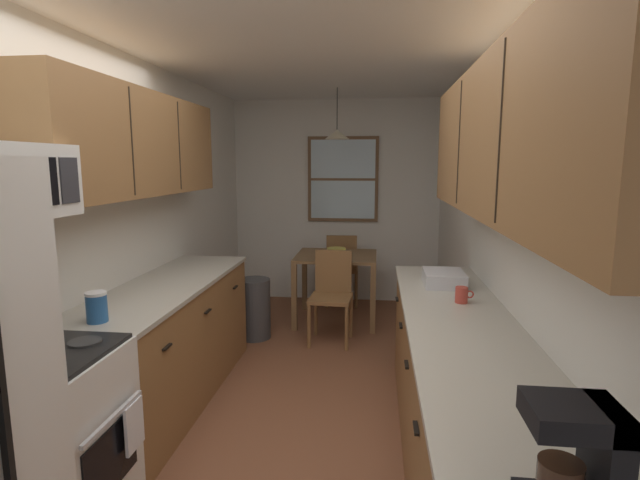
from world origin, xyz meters
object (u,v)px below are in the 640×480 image
dining_table (336,266)px  table_serving_bowl (336,251)px  dining_chair_near (332,292)px  coffee_maker (583,457)px  stove_range (46,444)px  trash_bin (254,309)px  storage_canister (97,307)px  dish_rack (444,278)px  mug_by_coffeemaker (462,295)px  dining_chair_far (342,266)px

dining_table → table_serving_bowl: (-0.01, 0.09, 0.16)m
dining_chair_near → coffee_maker: size_ratio=3.12×
stove_range → trash_bin: size_ratio=1.81×
storage_canister → coffee_maker: size_ratio=0.59×
stove_range → coffee_maker: size_ratio=3.82×
coffee_maker → dish_rack: size_ratio=0.85×
stove_range → storage_canister: stove_range is taller
mug_by_coffeemaker → table_serving_bowl: mug_by_coffeemaker is taller
dining_chair_far → dish_rack: (0.90, -2.41, 0.45)m
stove_range → trash_bin: 2.73m
dish_rack → stove_range: bearing=-142.4°
stove_range → dining_chair_far: size_ratio=1.22×
trash_bin → coffee_maker: (1.73, -3.46, 0.75)m
dining_chair_far → coffee_maker: 4.82m
storage_canister → coffee_maker: coffee_maker is taller
dining_chair_far → storage_canister: (-1.10, -3.46, 0.48)m
mug_by_coffeemaker → stove_range: bearing=-151.8°
dining_table → table_serving_bowl: 0.18m
stove_range → mug_by_coffeemaker: stove_range is taller
dining_chair_far → trash_bin: bearing=-122.8°
dining_table → storage_canister: size_ratio=5.24×
dining_table → trash_bin: dining_table is taller
coffee_maker → mug_by_coffeemaker: size_ratio=2.51×
trash_bin → storage_canister: storage_canister is taller
dining_table → mug_by_coffeemaker: 2.46m
trash_bin → dish_rack: size_ratio=1.79×
storage_canister → mug_by_coffeemaker: storage_canister is taller
dining_chair_near → dining_chair_far: 1.22m
dining_chair_near → trash_bin: bearing=-178.2°
stove_range → dining_table: size_ratio=1.24×
dining_table → dining_chair_far: dining_chair_far is taller
dining_chair_near → storage_canister: bearing=-115.8°
dining_chair_near → coffee_maker: 3.65m
dining_chair_near → table_serving_bowl: size_ratio=4.23×
dish_rack → coffee_maker: bearing=-89.4°
dining_table → table_serving_bowl: size_ratio=4.16×
dining_chair_far → trash_bin: dining_chair_far is taller
coffee_maker → storage_canister: bearing=148.5°
dining_table → storage_canister: (-1.08, -2.85, 0.35)m
mug_by_coffeemaker → dish_rack: size_ratio=0.34×
stove_range → storage_canister: bearing=90.7°
coffee_maker → dish_rack: bearing=90.6°
mug_by_coffeemaker → storage_canister: bearing=-163.4°
dining_chair_far → mug_by_coffeemaker: bearing=-71.5°
dining_table → stove_range: bearing=-107.9°
storage_canister → mug_by_coffeemaker: 2.14m
trash_bin → storage_canister: bearing=-97.7°
dining_table → mug_by_coffeemaker: bearing=-66.6°
dining_chair_near → table_serving_bowl: (-0.01, 0.70, 0.29)m
table_serving_bowl → stove_range: bearing=-107.3°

